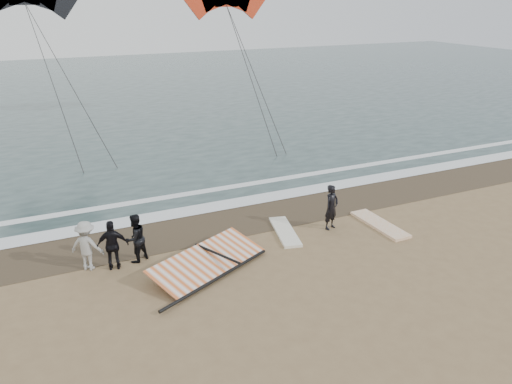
# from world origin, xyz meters

# --- Properties ---
(ground) EXTENTS (120.00, 120.00, 0.00)m
(ground) POSITION_xyz_m (0.00, 0.00, 0.00)
(ground) COLOR #8C704C
(ground) RESTS_ON ground
(sea) EXTENTS (120.00, 54.00, 0.02)m
(sea) POSITION_xyz_m (0.00, 33.00, 0.01)
(sea) COLOR #233838
(sea) RESTS_ON ground
(wet_sand) EXTENTS (120.00, 2.80, 0.01)m
(wet_sand) POSITION_xyz_m (0.00, 4.50, 0.01)
(wet_sand) COLOR #4C3D2B
(wet_sand) RESTS_ON ground
(foam_near) EXTENTS (120.00, 0.90, 0.01)m
(foam_near) POSITION_xyz_m (0.00, 5.90, 0.03)
(foam_near) COLOR white
(foam_near) RESTS_ON sea
(foam_far) EXTENTS (120.00, 0.45, 0.01)m
(foam_far) POSITION_xyz_m (0.00, 7.60, 0.03)
(foam_far) COLOR white
(foam_far) RESTS_ON sea
(man_main) EXTENTS (0.68, 0.56, 1.61)m
(man_main) POSITION_xyz_m (2.13, 2.46, 0.80)
(man_main) COLOR black
(man_main) RESTS_ON ground
(board_white) EXTENTS (0.76, 2.53, 0.10)m
(board_white) POSITION_xyz_m (3.83, 1.90, 0.05)
(board_white) COLOR white
(board_white) RESTS_ON ground
(board_cream) EXTENTS (1.12, 2.36, 0.10)m
(board_cream) POSITION_xyz_m (0.51, 2.79, 0.05)
(board_cream) COLOR white
(board_cream) RESTS_ON ground
(trio_cluster) EXTENTS (2.44, 1.09, 1.55)m
(trio_cluster) POSITION_xyz_m (-5.28, 2.97, 0.77)
(trio_cluster) COLOR black
(trio_cluster) RESTS_ON ground
(sail_rig) EXTENTS (3.91, 3.16, 0.49)m
(sail_rig) POSITION_xyz_m (-2.77, 1.73, 0.19)
(sail_rig) COLOR black
(sail_rig) RESTS_ON ground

